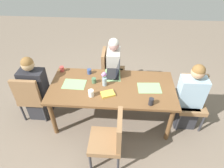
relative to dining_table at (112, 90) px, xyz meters
name	(u,v)px	position (x,y,z in m)	size (l,w,h in m)	color
ground_plane	(112,117)	(0.00, 0.00, -0.66)	(10.00, 10.00, 0.00)	#756656
dining_table	(112,90)	(0.00, 0.00, 0.00)	(1.99, 0.93, 0.74)	brown
chair_head_left_left_near	(32,95)	(-1.35, -0.04, -0.16)	(0.44, 0.44, 0.90)	olive
person_head_left_left_near	(36,91)	(-1.29, 0.03, -0.13)	(0.40, 0.36, 1.19)	#2D2D33
chair_far_left_mid	(110,69)	(-0.10, 0.82, -0.16)	(0.44, 0.44, 0.90)	olive
person_far_left_mid	(114,70)	(-0.02, 0.76, -0.13)	(0.36, 0.40, 1.19)	#2D2D33
chair_head_right_left_far	(191,98)	(1.31, 0.07, -0.16)	(0.44, 0.44, 0.90)	olive
person_head_right_left_far	(189,100)	(1.25, 0.00, -0.13)	(0.40, 0.36, 1.19)	#2D2D33
chair_near_right_near	(111,138)	(0.03, -0.80, -0.16)	(0.44, 0.44, 0.90)	olive
flower_vase	(104,78)	(-0.12, 0.03, 0.22)	(0.08, 0.08, 0.25)	#8EA8B7
placemat_head_left_left_near	(74,84)	(-0.61, 0.01, 0.08)	(0.36, 0.26, 0.00)	#7FAD70
placemat_far_left_mid	(113,75)	(-0.01, 0.30, 0.08)	(0.36, 0.26, 0.00)	#7FAD70
placemat_head_right_left_far	(149,88)	(0.59, 0.00, 0.08)	(0.36, 0.26, 0.00)	#7FAD70
laptop_far_left_mid	(114,72)	(0.02, 0.32, 0.12)	(0.22, 0.32, 0.21)	black
coffee_mug_near_left	(62,69)	(-0.90, 0.36, 0.12)	(0.07, 0.07, 0.09)	#AD3D38
coffee_mug_near_right	(151,102)	(0.58, -0.36, 0.13)	(0.07, 0.07, 0.11)	#232328
coffee_mug_centre_left	(94,80)	(-0.30, 0.08, 0.12)	(0.07, 0.07, 0.08)	#47704C
coffee_mug_centre_right	(91,93)	(-0.29, -0.24, 0.13)	(0.08, 0.08, 0.11)	white
coffee_mug_far_left	(89,71)	(-0.41, 0.32, 0.12)	(0.07, 0.07, 0.09)	#33477A
book_red_cover	(108,94)	(-0.05, -0.20, 0.09)	(0.20, 0.14, 0.03)	gold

